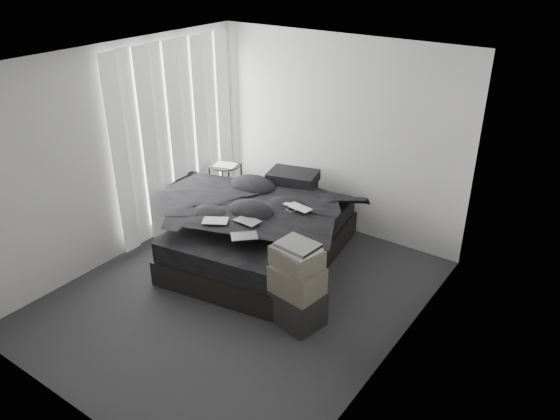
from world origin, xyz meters
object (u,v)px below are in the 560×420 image
Objects in this scene: bed at (262,246)px; side_stand at (226,191)px; laptop at (295,203)px; box_lower at (297,306)px.

side_stand reaches higher than bed.
bed is 1.29m from side_stand.
bed is at bearing -29.57° from side_stand.
side_stand is at bearing 141.47° from bed.
laptop reaches higher than box_lower.
bed is 2.90× the size of side_stand.
laptop is at bearing 7.50° from bed.
laptop reaches higher than bed.
laptop is at bearing -18.63° from side_stand.
bed is 0.79m from laptop.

